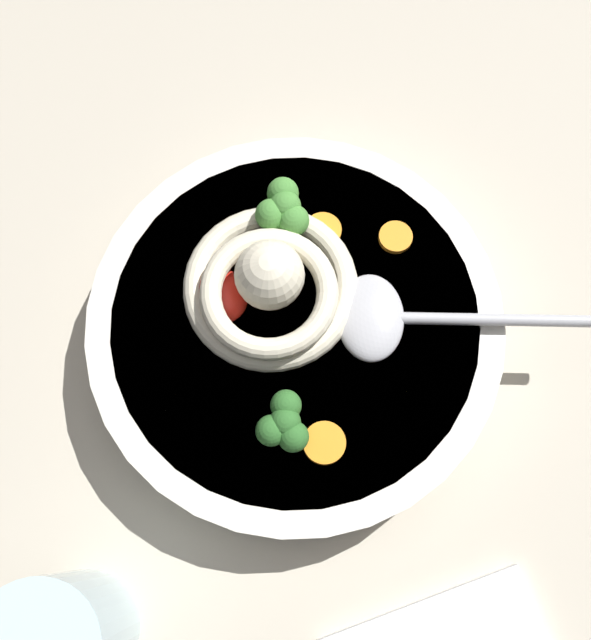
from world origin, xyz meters
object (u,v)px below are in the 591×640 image
object	(u,v)px
soup_bowl	(295,330)
drinking_glass	(60,639)
soup_spoon	(392,318)
noodle_pile	(270,286)

from	to	relation	value
soup_bowl	drinking_glass	xyz separation A→B (cm)	(9.82, -21.51, 2.04)
soup_spoon	drinking_glass	world-z (taller)	drinking_glass
soup_bowl	soup_spoon	bearing A→B (deg)	58.68
soup_bowl	soup_spoon	xyz separation A→B (cm)	(3.25, 5.35, 3.16)
soup_bowl	noodle_pile	world-z (taller)	noodle_pile
noodle_pile	drinking_glass	size ratio (longest dim) A/B	1.40
soup_bowl	noodle_pile	bearing A→B (deg)	-167.75
soup_bowl	noodle_pile	size ratio (longest dim) A/B	2.18
soup_bowl	soup_spoon	world-z (taller)	soup_spoon
soup_spoon	drinking_glass	xyz separation A→B (cm)	(6.56, -26.86, -1.12)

